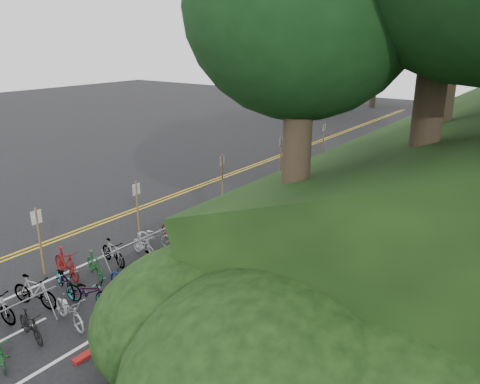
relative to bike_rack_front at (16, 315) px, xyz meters
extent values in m
plane|color=black|center=(-3.51, 2.27, -0.84)|extent=(120.00, 120.00, 0.00)
cube|color=gold|center=(-5.66, 12.27, -0.83)|extent=(0.12, 80.00, 0.01)
cube|color=gold|center=(-5.36, 12.27, -0.83)|extent=(0.12, 80.00, 0.01)
cube|color=silver|center=(-2.51, 12.27, -0.83)|extent=(0.12, 80.00, 0.01)
cube|color=silver|center=(1.69, 12.27, -0.83)|extent=(0.12, 80.00, 0.01)
cube|color=silver|center=(-0.41, 0.27, -0.83)|extent=(0.10, 1.60, 0.01)
cube|color=silver|center=(-0.41, 6.27, -0.83)|extent=(0.10, 1.60, 0.01)
cube|color=silver|center=(-0.41, 12.27, -0.83)|extent=(0.10, 1.60, 0.01)
cube|color=silver|center=(-0.41, 18.27, -0.83)|extent=(0.10, 1.60, 0.01)
cube|color=silver|center=(-0.41, 24.27, -0.83)|extent=(0.10, 1.60, 0.01)
cube|color=silver|center=(-0.41, 30.27, -0.83)|extent=(0.10, 1.60, 0.01)
cube|color=silver|center=(-0.41, 36.27, -0.83)|extent=(0.10, 1.60, 0.01)
cube|color=maroon|center=(2.19, 14.27, -0.79)|extent=(0.25, 28.00, 0.10)
cube|color=#382819|center=(2.89, 24.27, -0.76)|extent=(1.40, 44.00, 0.16)
ellipsoid|color=#284C19|center=(3.69, 5.27, 0.20)|extent=(2.00, 2.80, 1.60)
ellipsoid|color=#284C19|center=(4.49, 10.27, 0.71)|extent=(2.60, 3.64, 2.08)
ellipsoid|color=#284C19|center=(5.69, 16.27, 1.15)|extent=(2.20, 3.08, 1.76)
ellipsoid|color=#284C19|center=(4.29, 22.27, 0.72)|extent=(3.00, 4.20, 2.40)
ellipsoid|color=#284C19|center=(4.99, 28.27, 0.89)|extent=(2.40, 3.36, 1.92)
ellipsoid|color=#284C19|center=(3.49, 8.27, 0.06)|extent=(1.80, 2.52, 1.44)
ellipsoid|color=#284C19|center=(6.49, 20.27, 1.76)|extent=(3.20, 4.48, 2.56)
ellipsoid|color=black|center=(4.49, 2.77, 0.37)|extent=(5.28, 6.16, 3.52)
ellipsoid|color=black|center=(7.49, 1.77, 0.59)|extent=(6.24, 7.28, 4.16)
ellipsoid|color=black|center=(9.99, 3.27, 0.48)|extent=(5.76, 6.72, 3.84)
cylinder|color=#2D2319|center=(5.99, 5.27, 2.96)|extent=(0.78, 0.78, 5.20)
ellipsoid|color=black|center=(5.99, 5.27, 7.69)|extent=(7.11, 7.11, 6.75)
cylinder|color=#2D2319|center=(8.49, 8.27, 5.16)|extent=(0.84, 0.84, 6.40)
cylinder|color=#2D2319|center=(7.49, 14.27, 4.66)|extent=(0.82, 0.82, 6.00)
cylinder|color=#2D2319|center=(-12.51, 44.27, 1.76)|extent=(0.78, 0.78, 5.20)
ellipsoid|color=black|center=(-12.51, 44.27, 6.49)|extent=(7.11, 7.11, 6.75)
cylinder|color=#2D2319|center=(-9.51, 52.27, 1.56)|extent=(0.76, 0.76, 4.80)
ellipsoid|color=black|center=(-9.51, 52.27, 5.83)|extent=(6.22, 6.22, 5.91)
cylinder|color=slate|center=(0.00, 0.00, 0.32)|extent=(0.05, 2.64, 0.05)
cylinder|color=slate|center=(-0.28, 1.22, -0.26)|extent=(0.58, 0.04, 1.14)
cylinder|color=slate|center=(0.28, 1.22, -0.26)|extent=(0.58, 0.04, 1.14)
cylinder|color=slate|center=(-0.51, 5.27, 0.31)|extent=(0.05, 3.00, 0.05)
cylinder|color=slate|center=(-0.79, 3.87, -0.26)|extent=(0.58, 0.04, 1.13)
cylinder|color=slate|center=(-0.23, 3.87, -0.26)|extent=(0.58, 0.04, 1.13)
cylinder|color=slate|center=(-0.79, 6.67, -0.26)|extent=(0.58, 0.04, 1.13)
cylinder|color=slate|center=(-0.23, 6.67, -0.26)|extent=(0.58, 0.04, 1.13)
cylinder|color=slate|center=(-0.51, 10.27, 0.31)|extent=(0.05, 3.00, 0.05)
cylinder|color=slate|center=(-0.79, 8.87, -0.26)|extent=(0.58, 0.04, 1.13)
cylinder|color=slate|center=(-0.23, 8.87, -0.26)|extent=(0.58, 0.04, 1.13)
cylinder|color=slate|center=(-0.79, 11.67, -0.26)|extent=(0.58, 0.04, 1.13)
cylinder|color=slate|center=(-0.23, 11.67, -0.26)|extent=(0.58, 0.04, 1.13)
cylinder|color=slate|center=(-0.51, 15.27, 0.31)|extent=(0.05, 3.00, 0.05)
cylinder|color=slate|center=(-0.79, 13.87, -0.26)|extent=(0.58, 0.04, 1.13)
cylinder|color=slate|center=(-0.23, 13.87, -0.26)|extent=(0.58, 0.04, 1.13)
cylinder|color=slate|center=(-0.79, 16.67, -0.26)|extent=(0.58, 0.04, 1.13)
cylinder|color=slate|center=(-0.23, 16.67, -0.26)|extent=(0.58, 0.04, 1.13)
cylinder|color=slate|center=(-0.51, 20.27, 0.31)|extent=(0.05, 3.00, 0.05)
cylinder|color=slate|center=(-0.79, 18.87, -0.26)|extent=(0.58, 0.04, 1.13)
cylinder|color=slate|center=(-0.23, 18.87, -0.26)|extent=(0.58, 0.04, 1.13)
cylinder|color=slate|center=(-0.79, 21.67, -0.26)|extent=(0.58, 0.04, 1.13)
cylinder|color=slate|center=(-0.23, 21.67, -0.26)|extent=(0.58, 0.04, 1.13)
cylinder|color=slate|center=(-0.51, 25.27, 0.31)|extent=(0.05, 3.00, 0.05)
cylinder|color=slate|center=(-0.79, 23.87, -0.26)|extent=(0.58, 0.04, 1.13)
cylinder|color=slate|center=(-0.23, 23.87, -0.26)|extent=(0.58, 0.04, 1.13)
cylinder|color=slate|center=(-0.79, 26.67, -0.26)|extent=(0.58, 0.04, 1.13)
cylinder|color=slate|center=(-0.23, 26.67, -0.26)|extent=(0.58, 0.04, 1.13)
cylinder|color=brown|center=(-3.07, 2.72, 0.47)|extent=(0.08, 0.08, 2.62)
cube|color=silver|center=(-3.07, 2.72, 1.43)|extent=(0.02, 0.40, 0.50)
cylinder|color=brown|center=(-2.91, 7.27, 0.41)|extent=(0.08, 0.08, 2.50)
cube|color=silver|center=(-2.91, 7.27, 1.31)|extent=(0.02, 0.40, 0.50)
cylinder|color=brown|center=(-2.91, 13.27, 0.41)|extent=(0.08, 0.08, 2.50)
cube|color=silver|center=(-2.91, 13.27, 1.31)|extent=(0.02, 0.40, 0.50)
cylinder|color=brown|center=(-2.91, 19.27, 0.41)|extent=(0.08, 0.08, 2.50)
cube|color=silver|center=(-2.91, 19.27, 1.31)|extent=(0.02, 0.40, 0.50)
cylinder|color=brown|center=(-2.91, 25.27, 0.41)|extent=(0.08, 0.08, 2.50)
cube|color=silver|center=(-2.91, 25.27, 1.31)|extent=(0.02, 0.40, 0.50)
imported|color=maroon|center=(-2.17, 3.09, -0.28)|extent=(0.80, 1.92, 1.12)
imported|color=black|center=(0.24, 0.24, -0.37)|extent=(0.65, 1.59, 0.93)
imported|color=slate|center=(-1.27, 1.30, -0.29)|extent=(0.91, 1.89, 1.10)
imported|color=#9E9EA3|center=(0.50, 1.36, -0.35)|extent=(0.95, 1.92, 0.97)
imported|color=slate|center=(-1.24, 2.41, -0.36)|extent=(1.11, 1.91, 0.95)
imported|color=slate|center=(0.05, 2.39, -0.36)|extent=(1.06, 1.93, 0.96)
imported|color=#144C1E|center=(-1.36, 3.72, -0.36)|extent=(0.91, 1.65, 0.95)
imported|color=navy|center=(0.50, 3.73, -0.37)|extent=(0.76, 1.82, 0.93)
imported|color=slate|center=(-1.62, 4.78, -0.34)|extent=(0.73, 1.70, 0.99)
imported|color=slate|center=(0.57, 4.77, -0.30)|extent=(0.80, 1.85, 1.07)
imported|color=#9E9EA3|center=(-1.19, 5.96, -0.38)|extent=(0.68, 1.58, 0.92)
imported|color=black|center=(0.46, 5.99, -0.35)|extent=(0.66, 1.86, 0.98)
imported|color=#9E9EA3|center=(-1.49, 6.90, -0.38)|extent=(1.09, 1.84, 0.91)
imported|color=black|center=(0.41, 6.83, -0.36)|extent=(0.74, 1.65, 0.96)
imported|color=maroon|center=(-1.22, 8.07, -0.36)|extent=(0.94, 1.91, 0.96)
imported|color=navy|center=(0.45, 8.08, -0.37)|extent=(1.03, 1.87, 0.93)
camera|label=1|loc=(12.00, -5.57, 7.56)|focal=35.00mm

